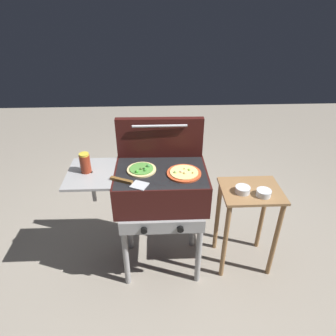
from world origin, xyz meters
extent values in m
plane|color=gray|center=(0.00, 0.00, 0.00)|extent=(8.00, 8.00, 0.00)
cube|color=#38110F|center=(0.00, 0.00, 0.78)|extent=(0.64, 0.48, 0.24)
cube|color=black|center=(0.00, 0.00, 0.90)|extent=(0.61, 0.46, 0.01)
cube|color=#989898|center=(-0.48, 0.00, 0.89)|extent=(0.32, 0.41, 0.02)
cube|color=#989898|center=(-0.48, 0.00, 0.78)|extent=(0.02, 0.02, 0.24)
cube|color=#989898|center=(0.00, -0.25, 0.61)|extent=(0.58, 0.02, 0.10)
cylinder|color=black|center=(-0.12, -0.28, 0.61)|extent=(0.04, 0.02, 0.04)
cylinder|color=black|center=(0.12, -0.28, 0.61)|extent=(0.04, 0.02, 0.04)
cylinder|color=#989898|center=(-0.27, -0.19, 0.33)|extent=(0.04, 0.04, 0.66)
cylinder|color=#989898|center=(0.27, -0.19, 0.33)|extent=(0.04, 0.04, 0.66)
cylinder|color=#989898|center=(-0.27, 0.19, 0.33)|extent=(0.04, 0.04, 0.66)
cylinder|color=#989898|center=(0.27, 0.19, 0.33)|extent=(0.04, 0.04, 0.66)
cube|color=#38110F|center=(0.00, 0.21, 1.05)|extent=(0.63, 0.06, 0.30)
cylinder|color=#B7B7BC|center=(0.00, 0.17, 1.16)|extent=(0.38, 0.02, 0.02)
cylinder|color=#E0C17F|center=(-0.13, 0.01, 0.91)|extent=(0.20, 0.20, 0.01)
cylinder|color=#4C8C38|center=(-0.13, 0.01, 0.92)|extent=(0.17, 0.17, 0.01)
sphere|color=#3C8931|center=(-0.11, -0.03, 0.92)|extent=(0.02, 0.02, 0.02)
sphere|color=#4E793B|center=(-0.11, 0.00, 0.92)|extent=(0.02, 0.02, 0.02)
sphere|color=green|center=(-0.11, -0.01, 0.92)|extent=(0.02, 0.02, 0.02)
sphere|color=green|center=(-0.16, -0.04, 0.92)|extent=(0.02, 0.02, 0.02)
sphere|color=#537634|center=(-0.13, -0.01, 0.92)|extent=(0.02, 0.02, 0.02)
sphere|color=#438940|center=(-0.09, 0.03, 0.92)|extent=(0.03, 0.03, 0.03)
cylinder|color=#C64723|center=(0.16, -0.05, 0.91)|extent=(0.23, 0.23, 0.01)
cylinder|color=#EDD17A|center=(0.16, -0.05, 0.92)|extent=(0.19, 0.19, 0.01)
sphere|color=#F2EE89|center=(0.16, -0.02, 0.92)|extent=(0.02, 0.02, 0.02)
sphere|color=#F2BF65|center=(0.21, -0.07, 0.92)|extent=(0.02, 0.02, 0.02)
sphere|color=#B2EE62|center=(0.20, -0.03, 0.92)|extent=(0.02, 0.02, 0.02)
sphere|color=#E7B283|center=(0.13, -0.06, 0.92)|extent=(0.02, 0.02, 0.02)
sphere|color=#F2D37D|center=(0.16, -0.07, 0.92)|extent=(0.02, 0.02, 0.02)
sphere|color=#B9E072|center=(0.10, -0.06, 0.92)|extent=(0.02, 0.02, 0.02)
cylinder|color=maroon|center=(-0.51, 0.01, 0.96)|extent=(0.07, 0.07, 0.13)
cylinder|color=gold|center=(-0.51, 0.01, 1.03)|extent=(0.07, 0.07, 0.01)
cube|color=#B7BABF|center=(-0.14, -0.18, 0.90)|extent=(0.13, 0.12, 0.01)
cube|color=brown|center=(-0.26, -0.13, 0.91)|extent=(0.16, 0.09, 0.02)
cube|color=olive|center=(0.66, 0.00, 0.71)|extent=(0.44, 0.36, 0.02)
cylinder|color=olive|center=(0.47, -0.15, 0.35)|extent=(0.04, 0.04, 0.70)
cylinder|color=olive|center=(0.85, -0.15, 0.35)|extent=(0.04, 0.04, 0.70)
cylinder|color=olive|center=(0.47, 0.15, 0.35)|extent=(0.04, 0.04, 0.70)
cylinder|color=olive|center=(0.85, 0.15, 0.35)|extent=(0.04, 0.04, 0.70)
cylinder|color=silver|center=(0.72, -0.08, 0.74)|extent=(0.10, 0.10, 0.04)
cylinder|color=maroon|center=(0.72, -0.08, 0.74)|extent=(0.09, 0.09, 0.02)
cylinder|color=silver|center=(0.58, -0.03, 0.74)|extent=(0.11, 0.11, 0.04)
cylinder|color=beige|center=(0.58, -0.03, 0.74)|extent=(0.09, 0.09, 0.02)
camera|label=1|loc=(-0.03, -1.74, 1.96)|focal=31.65mm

